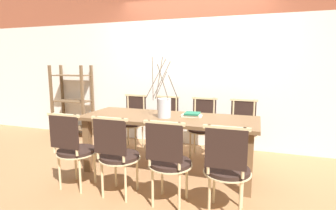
% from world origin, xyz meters
% --- Properties ---
extents(ground_plane, '(16.00, 16.00, 0.00)m').
position_xyz_m(ground_plane, '(0.00, 0.00, 0.00)').
color(ground_plane, '#9E7047').
extents(wall_rear, '(12.00, 0.06, 3.20)m').
position_xyz_m(wall_rear, '(0.00, 1.31, 1.60)').
color(wall_rear, white).
rests_on(wall_rear, ground_plane).
extents(dining_table, '(2.23, 0.82, 0.75)m').
position_xyz_m(dining_table, '(0.00, 0.00, 0.64)').
color(dining_table, brown).
rests_on(dining_table, ground_plane).
extents(chair_near_leftend, '(0.45, 0.45, 0.89)m').
position_xyz_m(chair_near_leftend, '(-0.86, -0.76, 0.48)').
color(chair_near_leftend, black).
rests_on(chair_near_leftend, ground_plane).
extents(chair_near_left, '(0.45, 0.45, 0.89)m').
position_xyz_m(chair_near_left, '(-0.31, -0.76, 0.48)').
color(chair_near_left, black).
rests_on(chair_near_left, ground_plane).
extents(chair_near_center, '(0.45, 0.45, 0.89)m').
position_xyz_m(chair_near_center, '(0.27, -0.76, 0.48)').
color(chair_near_center, black).
rests_on(chair_near_center, ground_plane).
extents(chair_near_right, '(0.45, 0.45, 0.89)m').
position_xyz_m(chair_near_right, '(0.83, -0.76, 0.48)').
color(chair_near_right, black).
rests_on(chair_near_right, ground_plane).
extents(chair_far_leftend, '(0.45, 0.45, 0.89)m').
position_xyz_m(chair_far_leftend, '(-0.89, 0.76, 0.48)').
color(chair_far_leftend, black).
rests_on(chair_far_leftend, ground_plane).
extents(chair_far_left, '(0.45, 0.45, 0.89)m').
position_xyz_m(chair_far_left, '(-0.31, 0.76, 0.48)').
color(chair_far_left, black).
rests_on(chair_far_left, ground_plane).
extents(chair_far_center, '(0.45, 0.45, 0.89)m').
position_xyz_m(chair_far_center, '(0.29, 0.76, 0.48)').
color(chair_far_center, black).
rests_on(chair_far_center, ground_plane).
extents(chair_far_right, '(0.45, 0.45, 0.89)m').
position_xyz_m(chair_far_right, '(0.88, 0.76, 0.48)').
color(chair_far_right, black).
rests_on(chair_far_right, ground_plane).
extents(vase_centerpiece, '(0.37, 0.42, 0.75)m').
position_xyz_m(vase_centerpiece, '(-0.03, -0.06, 0.88)').
color(vase_centerpiece, silver).
rests_on(vase_centerpiece, dining_table).
extents(book_stack, '(0.27, 0.20, 0.05)m').
position_xyz_m(book_stack, '(0.29, 0.10, 0.77)').
color(book_stack, beige).
rests_on(book_stack, dining_table).
extents(shelving_rack, '(0.76, 0.35, 1.38)m').
position_xyz_m(shelving_rack, '(-2.33, 1.06, 0.68)').
color(shelving_rack, brown).
rests_on(shelving_rack, ground_plane).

